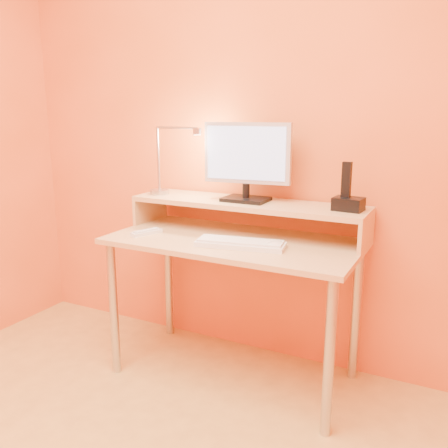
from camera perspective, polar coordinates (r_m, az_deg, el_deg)
The scene contains 25 objects.
wall_back at distance 2.53m, azimuth 4.45°, elevation 11.60°, with size 3.00×0.04×2.50m, color orange.
desk_leg_fl at distance 2.53m, azimuth -12.89°, elevation -9.75°, with size 0.04×0.04×0.69m, color #ADADB0.
desk_leg_fr at distance 2.06m, azimuth 12.29°, elevation -15.29°, with size 0.04×0.04×0.69m, color #ADADB0.
desk_leg_bl at distance 2.90m, azimuth -6.56°, elevation -6.44°, with size 0.04×0.04×0.69m, color #ADADB0.
desk_leg_br at distance 2.51m, azimuth 15.30°, elevation -10.14°, with size 0.04×0.04×0.69m, color #ADADB0.
desk_lower at distance 2.32m, azimuth 1.17°, elevation -2.09°, with size 1.20×0.60×0.03m, color tan.
shelf_riser_left at distance 2.73m, azimuth -8.68°, elevation 1.81°, with size 0.02×0.30×0.14m, color tan.
shelf_riser_right at distance 2.27m, azimuth 16.46°, elevation -0.96°, with size 0.02×0.30×0.14m, color tan.
desk_shelf at distance 2.42m, azimuth 2.73°, elevation 2.42°, with size 1.20×0.30×0.03m, color tan.
monitor_foot at distance 2.42m, azimuth 2.60°, elevation 2.93°, with size 0.22×0.16×0.02m, color black.
monitor_neck at distance 2.41m, azimuth 2.62°, elevation 3.96°, with size 0.04×0.04×0.07m, color black.
monitor_panel at distance 2.40m, azimuth 2.76°, elevation 8.36°, with size 0.44×0.04×0.30m, color #B4B4BA.
monitor_back at distance 2.42m, azimuth 2.99°, elevation 8.40°, with size 0.39×0.01×0.25m, color black.
monitor_screen at distance 2.38m, azimuth 2.58°, elevation 8.33°, with size 0.40×0.00×0.26m, color #98B1E6.
lamp_base at distance 2.63m, azimuth -7.63°, elevation 3.77°, with size 0.10×0.10×0.03m, color #ADADB0.
lamp_post at distance 2.61m, azimuth -7.75°, elevation 7.61°, with size 0.01×0.01×0.33m, color #ADADB0.
lamp_arm at distance 2.53m, azimuth -5.59°, elevation 11.24°, with size 0.01×0.01×0.24m, color #ADADB0.
lamp_head at distance 2.47m, azimuth -3.19°, elevation 10.88°, with size 0.04×0.04×0.03m, color #ADADB0.
lamp_bulb at distance 2.47m, azimuth -3.19°, elevation 10.51°, with size 0.03×0.03×0.00m, color #FFEAC6.
phone_dock at distance 2.26m, azimuth 14.47°, elevation 2.30°, with size 0.13×0.10×0.06m, color black.
phone_handset at distance 2.24m, azimuth 14.26°, elevation 5.09°, with size 0.04×0.03×0.16m, color black.
phone_led at distance 2.20m, azimuth 15.31°, elevation 1.96°, with size 0.01×0.00×0.04m, color #255EFF.
keyboard at distance 2.19m, azimuth 1.94°, elevation -2.41°, with size 0.41×0.13×0.02m, color silver.
mouse at distance 2.15m, azimuth 5.99°, elevation -2.55°, with size 0.06×0.11×0.04m, color silver.
remote_control at distance 2.43m, azimuth -9.12°, elevation -1.01°, with size 0.04×0.16×0.02m, color silver.
Camera 1 is at (0.97, -0.84, 1.33)m, focal length 38.74 mm.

